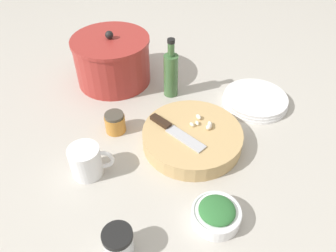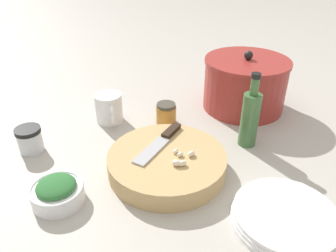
# 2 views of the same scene
# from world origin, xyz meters

# --- Properties ---
(ground_plane) EXTENTS (5.00, 5.00, 0.00)m
(ground_plane) POSITION_xyz_m (0.00, 0.00, 0.00)
(ground_plane) COLOR #B2ADA3
(cutting_board) EXTENTS (0.30, 0.30, 0.05)m
(cutting_board) POSITION_xyz_m (0.07, -0.07, 0.03)
(cutting_board) COLOR tan
(cutting_board) RESTS_ON ground_plane
(chef_knife) EXTENTS (0.10, 0.20, 0.01)m
(chef_knife) POSITION_xyz_m (0.05, -0.02, 0.05)
(chef_knife) COLOR black
(chef_knife) RESTS_ON cutting_board
(garlic_cloves) EXTENTS (0.06, 0.07, 0.02)m
(garlic_cloves) POSITION_xyz_m (0.11, -0.09, 0.06)
(garlic_cloves) COLOR silver
(garlic_cloves) RESTS_ON cutting_board
(herb_bowl) EXTENTS (0.12, 0.12, 0.06)m
(herb_bowl) POSITION_xyz_m (-0.16, -0.21, 0.03)
(herb_bowl) COLOR white
(herb_bowl) RESTS_ON ground_plane
(spice_jar) EXTENTS (0.07, 0.07, 0.07)m
(spice_jar) POSITION_xyz_m (-0.31, -0.03, 0.04)
(spice_jar) COLOR silver
(spice_jar) RESTS_ON ground_plane
(coffee_mug) EXTENTS (0.09, 0.11, 0.09)m
(coffee_mug) POSITION_xyz_m (-0.15, 0.16, 0.05)
(coffee_mug) COLOR white
(coffee_mug) RESTS_ON ground_plane
(plate_stack) EXTENTS (0.22, 0.22, 0.03)m
(plate_stack) POSITION_xyz_m (0.34, -0.21, 0.01)
(plate_stack) COLOR white
(plate_stack) RESTS_ON ground_plane
(honey_jar) EXTENTS (0.06, 0.06, 0.07)m
(honey_jar) POSITION_xyz_m (0.03, 0.17, 0.03)
(honey_jar) COLOR #BC7A2D
(honey_jar) RESTS_ON ground_plane
(oil_bottle) EXTENTS (0.05, 0.05, 0.21)m
(oil_bottle) POSITION_xyz_m (0.28, 0.08, 0.09)
(oil_bottle) COLOR #3D6638
(oil_bottle) RESTS_ON ground_plane
(stock_pot) EXTENTS (0.28, 0.28, 0.20)m
(stock_pot) POSITION_xyz_m (0.28, 0.31, 0.09)
(stock_pot) COLOR #9E2D28
(stock_pot) RESTS_ON ground_plane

